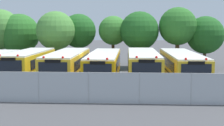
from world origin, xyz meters
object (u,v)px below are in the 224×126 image
(tree_2, at_px, (56,31))
(school_bus_2, at_px, (68,65))
(school_bus_5, at_px, (182,66))
(tree_1, at_px, (18,34))
(tree_0, at_px, (0,29))
(tree_6, at_px, (177,26))
(tree_5, at_px, (140,31))
(tree_4, at_px, (113,30))
(traffic_cone, at_px, (63,94))
(tree_3, at_px, (80,31))
(school_bus_1, at_px, (29,64))
(tree_7, at_px, (206,35))
(school_bus_3, at_px, (104,66))
(school_bus_4, at_px, (143,65))

(tree_2, bearing_deg, school_bus_2, -70.81)
(school_bus_5, distance_m, tree_1, 20.46)
(tree_0, bearing_deg, tree_1, 3.91)
(tree_6, bearing_deg, school_bus_5, -95.39)
(school_bus_2, height_order, tree_0, tree_0)
(tree_6, bearing_deg, tree_5, 178.24)
(school_bus_2, height_order, school_bus_5, school_bus_2)
(tree_4, xyz_separation_m, traffic_cone, (-2.33, -17.29, -3.91))
(tree_1, distance_m, tree_3, 7.31)
(school_bus_1, distance_m, tree_5, 13.83)
(tree_1, height_order, tree_3, tree_1)
(tree_7, bearing_deg, school_bus_1, -151.48)
(tree_4, height_order, traffic_cone, tree_4)
(tree_6, xyz_separation_m, traffic_cone, (-9.65, -16.12, -4.46))
(school_bus_2, bearing_deg, tree_4, -108.27)
(school_bus_2, distance_m, tree_2, 9.35)
(tree_2, distance_m, tree_6, 13.68)
(tree_1, bearing_deg, tree_0, -176.09)
(tree_1, xyz_separation_m, tree_6, (18.54, -1.02, 1.01))
(tree_1, relative_size, tree_4, 1.04)
(tree_4, bearing_deg, tree_6, -9.04)
(school_bus_2, height_order, tree_5, tree_5)
(tree_0, height_order, tree_2, tree_0)
(tree_1, bearing_deg, school_bus_2, -52.42)
(tree_2, bearing_deg, tree_7, 3.92)
(school_bus_2, distance_m, school_bus_5, 9.87)
(school_bus_3, height_order, tree_7, tree_7)
(tree_4, relative_size, tree_5, 0.93)
(tree_2, height_order, tree_6, tree_6)
(school_bus_1, bearing_deg, tree_6, -147.26)
(tree_3, bearing_deg, tree_0, -177.36)
(school_bus_4, distance_m, tree_1, 17.77)
(school_bus_5, bearing_deg, school_bus_2, -0.01)
(tree_4, height_order, tree_7, tree_4)
(tree_0, distance_m, tree_4, 13.32)
(school_bus_1, distance_m, school_bus_3, 6.69)
(school_bus_4, distance_m, traffic_cone, 8.92)
(school_bus_1, height_order, school_bus_5, school_bus_1)
(tree_6, height_order, traffic_cone, tree_6)
(tree_2, height_order, traffic_cone, tree_2)
(school_bus_2, relative_size, tree_0, 1.64)
(school_bus_1, xyz_separation_m, tree_1, (-4.33, 10.05, 2.36))
(school_bus_5, bearing_deg, tree_5, -70.63)
(school_bus_3, distance_m, traffic_cone, 7.33)
(tree_5, distance_m, tree_7, 7.48)
(tree_2, height_order, tree_7, tree_2)
(tree_3, bearing_deg, school_bus_3, -70.48)
(school_bus_4, height_order, tree_4, tree_4)
(school_bus_4, bearing_deg, traffic_cone, 51.23)
(tree_7, bearing_deg, tree_1, 178.47)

